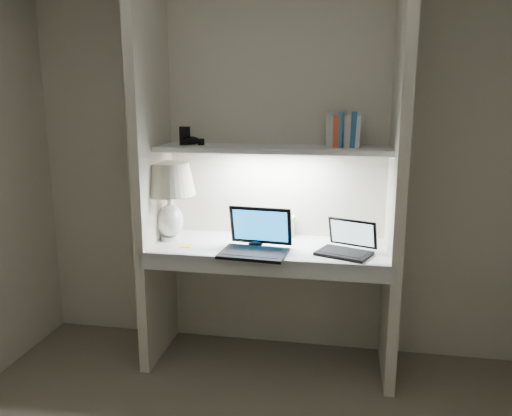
% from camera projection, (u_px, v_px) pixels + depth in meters
% --- Properties ---
extents(back_wall, '(3.20, 0.01, 2.50)m').
position_uv_depth(back_wall, '(276.00, 162.00, 3.20)').
color(back_wall, beige).
rests_on(back_wall, floor).
extents(alcove_panel_left, '(0.06, 0.55, 2.50)m').
position_uv_depth(alcove_panel_left, '(152.00, 165.00, 3.06)').
color(alcove_panel_left, beige).
rests_on(alcove_panel_left, floor).
extents(alcove_panel_right, '(0.06, 0.55, 2.50)m').
position_uv_depth(alcove_panel_right, '(398.00, 170.00, 2.81)').
color(alcove_panel_right, beige).
rests_on(alcove_panel_right, floor).
extents(desk, '(1.40, 0.55, 0.04)m').
position_uv_depth(desk, '(269.00, 249.00, 3.04)').
color(desk, white).
rests_on(desk, alcove_panel_left).
extents(desk_apron, '(1.46, 0.03, 0.10)m').
position_uv_depth(desk_apron, '(262.00, 267.00, 2.80)').
color(desk_apron, silver).
rests_on(desk_apron, desk).
extents(shelf, '(1.40, 0.36, 0.03)m').
position_uv_depth(shelf, '(272.00, 149.00, 3.01)').
color(shelf, silver).
rests_on(shelf, back_wall).
extents(strip_light, '(0.60, 0.04, 0.02)m').
position_uv_depth(strip_light, '(272.00, 152.00, 3.01)').
color(strip_light, white).
rests_on(strip_light, shelf).
extents(table_lamp, '(0.33, 0.33, 0.49)m').
position_uv_depth(table_lamp, '(169.00, 188.00, 3.10)').
color(table_lamp, white).
rests_on(table_lamp, desk).
extents(laptop_main, '(0.40, 0.35, 0.25)m').
position_uv_depth(laptop_main, '(256.00, 243.00, 2.90)').
color(laptop_main, black).
rests_on(laptop_main, desk).
extents(laptop_netbook, '(0.37, 0.35, 0.19)m').
position_uv_depth(laptop_netbook, '(347.00, 246.00, 2.88)').
color(laptop_netbook, black).
rests_on(laptop_netbook, desk).
extents(speaker, '(0.10, 0.07, 0.14)m').
position_uv_depth(speaker, '(287.00, 226.00, 3.23)').
color(speaker, silver).
rests_on(speaker, desk).
extents(mouse, '(0.11, 0.09, 0.03)m').
position_uv_depth(mouse, '(256.00, 244.00, 3.01)').
color(mouse, black).
rests_on(mouse, desk).
extents(cable_coil, '(0.12, 0.12, 0.01)m').
position_uv_depth(cable_coil, '(252.00, 239.00, 3.17)').
color(cable_coil, black).
rests_on(cable_coil, desk).
extents(sticky_note, '(0.08, 0.08, 0.00)m').
position_uv_depth(sticky_note, '(186.00, 246.00, 3.03)').
color(sticky_note, yellow).
rests_on(sticky_note, desk).
extents(book_row, '(0.20, 0.14, 0.21)m').
position_uv_depth(book_row, '(343.00, 130.00, 2.95)').
color(book_row, white).
rests_on(book_row, shelf).
extents(shelf_box, '(0.08, 0.06, 0.11)m').
position_uv_depth(shelf_box, '(185.00, 136.00, 3.10)').
color(shelf_box, black).
rests_on(shelf_box, shelf).
extents(shelf_gadget, '(0.14, 0.11, 0.05)m').
position_uv_depth(shelf_gadget, '(191.00, 141.00, 3.08)').
color(shelf_gadget, black).
rests_on(shelf_gadget, shelf).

